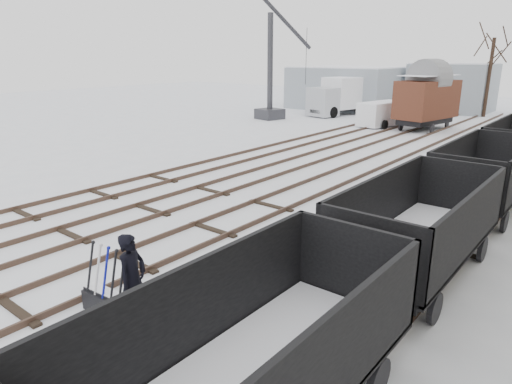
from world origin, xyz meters
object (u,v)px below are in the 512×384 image
at_px(freight_wagon_a, 251,382).
at_px(lorry, 343,95).
at_px(ground_frame, 109,302).
at_px(box_van_wagon, 427,98).
at_px(panel_van, 382,113).
at_px(worker, 133,281).
at_px(crane, 272,88).

relative_size(freight_wagon_a, lorry, 0.77).
height_order(freight_wagon_a, lorry, lorry).
height_order(ground_frame, box_van_wagon, box_van_wagon).
xyz_separation_m(ground_frame, panel_van, (-6.66, 28.48, 0.67)).
xyz_separation_m(worker, panel_van, (-7.41, 28.38, -0.03)).
xyz_separation_m(worker, freight_wagon_a, (3.61, -0.71, -0.07)).
height_order(box_van_wagon, lorry, box_van_wagon).
distance_m(lorry, panel_van, 7.22).
bearing_deg(crane, freight_wagon_a, -40.95).
bearing_deg(ground_frame, freight_wagon_a, -12.09).
distance_m(box_van_wagon, panel_van, 3.40).
relative_size(box_van_wagon, crane, 0.57).
distance_m(lorry, crane, 7.15).
relative_size(box_van_wagon, panel_van, 1.24).
distance_m(ground_frame, lorry, 35.10).
bearing_deg(lorry, worker, -56.04).
distance_m(worker, panel_van, 29.33).
relative_size(worker, freight_wagon_a, 0.34).
bearing_deg(box_van_wagon, lorry, 166.83).
bearing_deg(ground_frame, panel_van, 99.00).
xyz_separation_m(box_van_wagon, crane, (-12.22, -2.29, 0.27)).
bearing_deg(panel_van, worker, -64.29).
distance_m(freight_wagon_a, panel_van, 31.10).
bearing_deg(lorry, ground_frame, -57.24).
bearing_deg(box_van_wagon, crane, -158.39).
xyz_separation_m(lorry, crane, (-3.36, -6.26, 0.81)).
bearing_deg(freight_wagon_a, worker, 168.92).
bearing_deg(box_van_wagon, worker, -70.52).
relative_size(worker, panel_van, 0.44).
xyz_separation_m(worker, box_van_wagon, (-4.29, 28.73, 1.27)).
bearing_deg(lorry, panel_van, -25.00).
relative_size(ground_frame, worker, 0.76).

